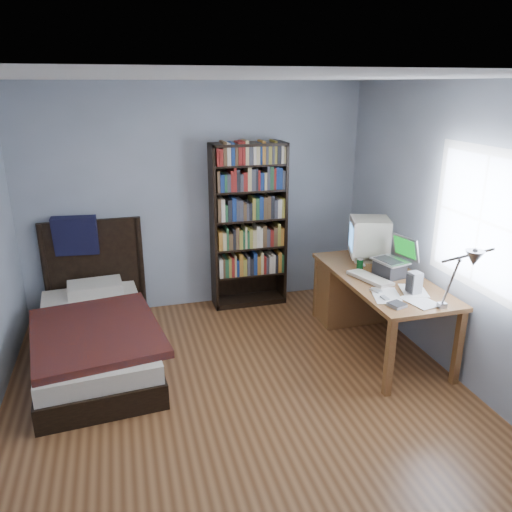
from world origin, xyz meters
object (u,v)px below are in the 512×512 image
object	(u,v)px
keyboard	(370,278)
bookshelf	(249,226)
crt_monitor	(368,236)
desk	(357,289)
soda_can	(360,265)
laptop	(391,265)
desk_lamp	(469,264)
speaker	(415,283)
bed	(95,331)

from	to	relation	value
keyboard	bookshelf	bearing A→B (deg)	103.30
crt_monitor	bookshelf	distance (m)	1.35
desk	soda_can	bearing A→B (deg)	-116.78
crt_monitor	laptop	bearing A→B (deg)	-88.70
desk_lamp	bookshelf	world-z (taller)	bookshelf
speaker	bed	world-z (taller)	bed
desk_lamp	soda_can	xyz separation A→B (m)	(-0.12, 1.37, -0.48)
laptop	bookshelf	world-z (taller)	bookshelf
speaker	bed	xyz separation A→B (m)	(-2.73, 0.97, -0.57)
desk_lamp	speaker	world-z (taller)	desk_lamp
keyboard	speaker	size ratio (longest dim) A/B	2.29
bookshelf	speaker	bearing A→B (deg)	-59.99
soda_can	speaker	bearing A→B (deg)	-73.16
keyboard	speaker	world-z (taller)	speaker
speaker	bookshelf	world-z (taller)	bookshelf
keyboard	crt_monitor	bearing A→B (deg)	49.10
desk_lamp	keyboard	xyz separation A→B (m)	(-0.14, 1.11, -0.52)
desk	speaker	world-z (taller)	speaker
bed	soda_can	bearing A→B (deg)	-7.28
bookshelf	bed	distance (m)	2.01
laptop	keyboard	bearing A→B (deg)	-171.06
laptop	desk_lamp	distance (m)	1.23
laptop	soda_can	world-z (taller)	laptop
speaker	crt_monitor	bearing A→B (deg)	82.02
bed	desk	bearing A→B (deg)	-1.60
desk	laptop	size ratio (longest dim) A/B	4.28
keyboard	bookshelf	world-z (taller)	bookshelf
bookshelf	desk_lamp	bearing A→B (deg)	-69.08
desk_lamp	speaker	xyz separation A→B (m)	(0.07, 0.72, -0.44)
crt_monitor	laptop	distance (m)	0.50
desk_lamp	crt_monitor	bearing A→B (deg)	87.09
desk	desk_lamp	world-z (taller)	desk_lamp
laptop	bookshelf	xyz separation A→B (m)	(-1.05, 1.34, 0.10)
laptop	speaker	world-z (taller)	laptop
bookshelf	bed	world-z (taller)	bookshelf
keyboard	speaker	xyz separation A→B (m)	(0.21, -0.39, 0.08)
laptop	bookshelf	size ratio (longest dim) A/B	0.21
laptop	keyboard	distance (m)	0.26
crt_monitor	desk	bearing A→B (deg)	-173.42
speaker	bookshelf	xyz separation A→B (m)	(-1.02, 1.77, 0.11)
desk	soda_can	size ratio (longest dim) A/B	14.42
keyboard	bookshelf	size ratio (longest dim) A/B	0.24
speaker	soda_can	xyz separation A→B (m)	(-0.19, 0.64, -0.04)
crt_monitor	soda_can	bearing A→B (deg)	-128.57
desk	desk_lamp	size ratio (longest dim) A/B	2.49
desk_lamp	keyboard	world-z (taller)	desk_lamp
bookshelf	soda_can	bearing A→B (deg)	-53.70
bed	crt_monitor	bearing A→B (deg)	-1.36
crt_monitor	bookshelf	size ratio (longest dim) A/B	0.27
crt_monitor	bookshelf	bearing A→B (deg)	140.02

